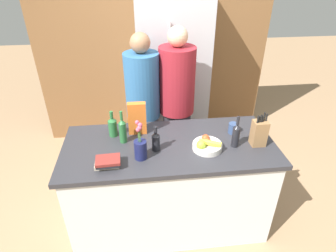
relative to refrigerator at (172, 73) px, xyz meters
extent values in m
plane|color=#A37F5B|center=(-0.19, -1.35, -1.02)|extent=(14.00, 14.00, 0.00)
cube|color=silver|center=(-0.19, -1.35, -0.59)|extent=(1.71, 0.76, 0.86)
cube|color=#2D2D33|center=(-0.19, -1.35, -0.14)|extent=(1.78, 0.79, 0.04)
cube|color=brown|center=(-0.19, 0.36, 0.28)|extent=(2.98, 0.12, 2.60)
cube|color=#B7B7BC|center=(0.00, 0.00, 0.00)|extent=(0.84, 0.60, 2.05)
cylinder|color=#B7B7BC|center=(-0.06, -0.31, 0.10)|extent=(0.02, 0.02, 1.13)
cylinder|color=silver|center=(0.11, -1.45, -0.10)|extent=(0.24, 0.24, 0.05)
torus|color=silver|center=(0.11, -1.45, -0.07)|extent=(0.24, 0.24, 0.02)
sphere|color=#C64C23|center=(0.11, -1.38, -0.06)|extent=(0.07, 0.07, 0.07)
sphere|color=#99B233|center=(0.05, -1.48, -0.06)|extent=(0.08, 0.08, 0.08)
sphere|color=#C64C23|center=(0.11, -1.42, -0.07)|extent=(0.07, 0.07, 0.07)
cylinder|color=yellow|center=(0.12, -1.47, -0.05)|extent=(0.16, 0.09, 0.03)
cylinder|color=yellow|center=(0.12, -1.47, -0.04)|extent=(0.18, 0.11, 0.03)
cube|color=olive|center=(0.54, -1.43, -0.01)|extent=(0.12, 0.10, 0.22)
cylinder|color=black|center=(0.50, -1.45, 0.13)|extent=(0.01, 0.01, 0.07)
cylinder|color=black|center=(0.51, -1.44, 0.12)|extent=(0.01, 0.01, 0.06)
cylinder|color=black|center=(0.53, -1.44, 0.13)|extent=(0.01, 0.01, 0.07)
cylinder|color=black|center=(0.55, -1.44, 0.12)|extent=(0.01, 0.01, 0.06)
cylinder|color=black|center=(0.56, -1.42, 0.13)|extent=(0.01, 0.01, 0.08)
cylinder|color=black|center=(0.58, -1.43, 0.13)|extent=(0.01, 0.01, 0.07)
cylinder|color=#191E4C|center=(-0.44, -1.51, -0.04)|extent=(0.10, 0.10, 0.15)
cylinder|color=#477538|center=(-0.43, -1.51, 0.11)|extent=(0.01, 0.01, 0.15)
sphere|color=#C64C66|center=(-0.43, -1.51, 0.18)|extent=(0.04, 0.04, 0.04)
cylinder|color=#477538|center=(-0.43, -1.50, 0.09)|extent=(0.01, 0.01, 0.12)
sphere|color=#C64C66|center=(-0.43, -1.49, 0.15)|extent=(0.03, 0.03, 0.03)
cylinder|color=#477538|center=(-0.44, -1.50, 0.12)|extent=(0.02, 0.02, 0.16)
sphere|color=#C64C66|center=(-0.45, -1.50, 0.20)|extent=(0.03, 0.03, 0.03)
cylinder|color=#477538|center=(-0.44, -1.51, 0.09)|extent=(0.01, 0.01, 0.11)
sphere|color=#C64C66|center=(-0.45, -1.52, 0.15)|extent=(0.03, 0.03, 0.03)
cylinder|color=#477538|center=(-0.44, -1.51, 0.10)|extent=(0.02, 0.01, 0.13)
sphere|color=#C64C66|center=(-0.43, -1.52, 0.16)|extent=(0.04, 0.04, 0.04)
cube|color=orange|center=(-0.45, -1.13, 0.03)|extent=(0.16, 0.06, 0.29)
cylinder|color=#334770|center=(0.39, -1.23, -0.07)|extent=(0.08, 0.08, 0.09)
torus|color=#334770|center=(0.43, -1.20, -0.07)|extent=(0.06, 0.05, 0.07)
cube|color=#B7A88E|center=(-0.69, -1.57, -0.11)|extent=(0.18, 0.11, 0.03)
cube|color=#232328|center=(-0.69, -1.58, -0.08)|extent=(0.17, 0.14, 0.02)
cube|color=maroon|center=(-0.68, -1.58, -0.06)|extent=(0.19, 0.14, 0.02)
cylinder|color=black|center=(-0.31, -1.41, -0.05)|extent=(0.07, 0.07, 0.14)
cone|color=black|center=(-0.31, -1.41, 0.03)|extent=(0.07, 0.07, 0.03)
cylinder|color=black|center=(-0.31, -1.41, 0.07)|extent=(0.03, 0.03, 0.06)
cylinder|color=#286633|center=(-0.67, -1.15, -0.05)|extent=(0.08, 0.08, 0.15)
cone|color=#286633|center=(-0.67, -1.15, 0.04)|extent=(0.08, 0.08, 0.03)
cylinder|color=#286633|center=(-0.67, -1.15, 0.09)|extent=(0.03, 0.03, 0.06)
cylinder|color=black|center=(0.34, -1.43, -0.03)|extent=(0.06, 0.06, 0.17)
cone|color=black|center=(0.34, -1.43, 0.07)|extent=(0.06, 0.06, 0.03)
cylinder|color=black|center=(0.34, -1.43, 0.12)|extent=(0.02, 0.02, 0.07)
cylinder|color=#286633|center=(-0.58, -1.26, -0.03)|extent=(0.06, 0.06, 0.18)
cone|color=#286633|center=(-0.58, -1.26, 0.08)|extent=(0.06, 0.06, 0.04)
cylinder|color=#286633|center=(-0.58, -1.26, 0.13)|extent=(0.02, 0.02, 0.08)
cube|color=#383842|center=(-0.38, -0.63, -0.62)|extent=(0.31, 0.25, 0.81)
cylinder|color=#2D6093|center=(-0.38, -0.63, 0.12)|extent=(0.35, 0.35, 0.67)
sphere|color=#996B4C|center=(-0.38, -0.63, 0.55)|extent=(0.19, 0.19, 0.19)
cube|color=#383842|center=(-0.03, -0.61, -0.61)|extent=(0.30, 0.21, 0.83)
cylinder|color=maroon|center=(-0.03, -0.61, 0.15)|extent=(0.37, 0.37, 0.69)
sphere|color=#DBAD89|center=(-0.03, -0.61, 0.59)|extent=(0.20, 0.20, 0.20)
camera|label=1|loc=(-0.43, -3.28, 1.23)|focal=30.00mm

